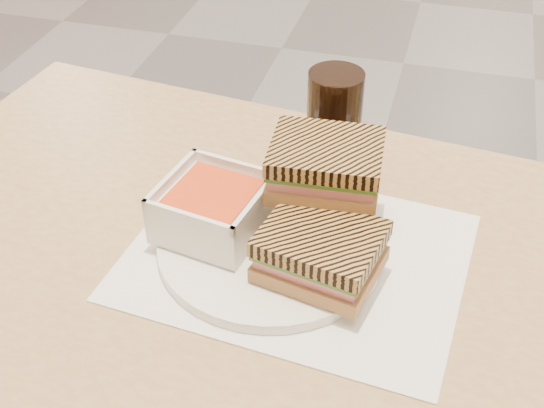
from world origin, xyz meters
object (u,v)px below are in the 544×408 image
(main_table, at_px, (316,357))
(panini_lower, at_px, (320,251))
(soup_bowl, at_px, (214,209))
(cola_glass, at_px, (334,126))
(plate, at_px, (271,245))

(main_table, bearing_deg, panini_lower, 109.74)
(main_table, height_order, soup_bowl, soup_bowl)
(panini_lower, xyz_separation_m, cola_glass, (-0.03, 0.21, 0.03))
(soup_bowl, relative_size, cola_glass, 0.89)
(soup_bowl, bearing_deg, cola_glass, 57.31)
(main_table, relative_size, plate, 4.78)
(plate, distance_m, panini_lower, 0.08)
(soup_bowl, distance_m, panini_lower, 0.14)
(panini_lower, bearing_deg, main_table, -70.26)
(panini_lower, distance_m, cola_glass, 0.21)
(plate, xyz_separation_m, cola_glass, (0.04, 0.17, 0.07))
(main_table, relative_size, panini_lower, 8.85)
(cola_glass, bearing_deg, main_table, -81.14)
(plate, distance_m, soup_bowl, 0.08)
(soup_bowl, height_order, panini_lower, soup_bowl)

